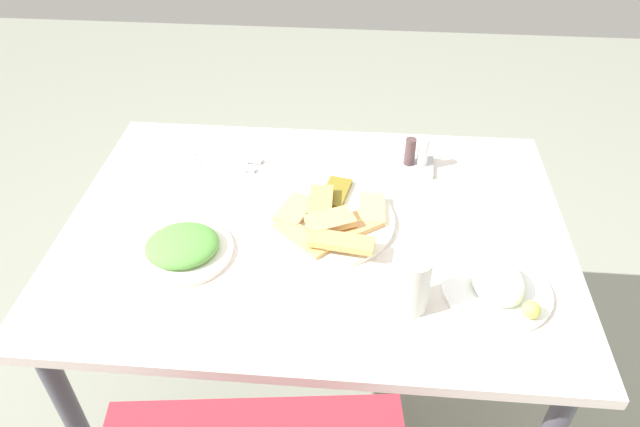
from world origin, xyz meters
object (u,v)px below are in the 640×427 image
Objects in this scene: dining_table at (315,256)px; paper_napkin at (226,161)px; fork at (227,156)px; pide_platter at (329,219)px; salad_plate_rice at (182,247)px; soda_can at (412,283)px; salad_plate_greens at (499,286)px; condiment_caddy at (416,159)px; spoon at (224,164)px.

paper_napkin reaches higher than dining_table.
fork reaches higher than paper_napkin.
salad_plate_rice is at bearing 22.01° from pide_platter.
salad_plate_rice is at bearing -12.91° from soda_can.
pide_platter is (-0.03, -0.01, 0.11)m from dining_table.
soda_can reaches higher than salad_plate_greens.
fork is 1.95× the size of condiment_caddy.
soda_can is 0.64m from fork.
spoon is (0.25, -0.21, 0.10)m from dining_table.
pide_platter is 0.32m from salad_plate_rice.
paper_napkin is at bearing -93.09° from salad_plate_rice.
pide_platter is at bearing 141.98° from paper_napkin.
condiment_caddy is (-0.47, -0.03, 0.02)m from spoon.
condiment_caddy is (-0.47, -0.01, 0.03)m from paper_napkin.
pide_platter is at bearing 150.62° from fork.
salad_plate_rice is (0.63, -0.06, -0.00)m from salad_plate_greens.
dining_table is 9.59× the size of paper_napkin.
salad_plate_rice is at bearing 101.02° from spoon.
salad_plate_greens is at bearing -164.44° from soda_can.
dining_table is at bearing 13.80° from pide_platter.
paper_napkin is at bearing -38.02° from pide_platter.
salad_plate_greens is 1.84× the size of paper_napkin.
condiment_caddy reaches higher than dining_table.
spoon is at bearing 90.00° from paper_napkin.
paper_napkin is (0.62, -0.39, -0.02)m from salad_plate_greens.
fork reaches higher than dining_table.
soda_can is 1.07× the size of paper_napkin.
salad_plate_greens is 0.18m from soda_can.
spoon is 1.77× the size of condiment_caddy.
fork is at bearing -90.00° from paper_napkin.
soda_can is at bearing 144.85° from fork.
soda_can is at bearing 167.09° from salad_plate_rice.
spoon is (0.62, -0.38, -0.01)m from salad_plate_greens.
pide_platter is 0.36m from fork.
salad_plate_rice is at bearing 35.46° from condiment_caddy.
dining_table is 5.20× the size of salad_plate_greens.
fork is (0.28, -0.23, -0.01)m from pide_platter.
salad_plate_rice is 0.60m from condiment_caddy.
fork is 0.47m from condiment_caddy.
paper_napkin is at bearing -32.67° from salad_plate_greens.
pide_platter is 1.44× the size of salad_plate_rice.
dining_table is 0.11m from pide_platter.
fork is 0.04m from spoon.
spoon is at bearing 3.88° from condiment_caddy.
spoon is (0.28, -0.20, -0.01)m from pide_platter.
condiment_caddy is (0.14, -0.41, 0.01)m from salad_plate_greens.
salad_plate_greens reaches higher than dining_table.
salad_plate_greens is 0.64m from salad_plate_rice.
spoon is (-0.02, -0.32, -0.01)m from salad_plate_rice.
condiment_caddy is at bearing -169.59° from fork.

